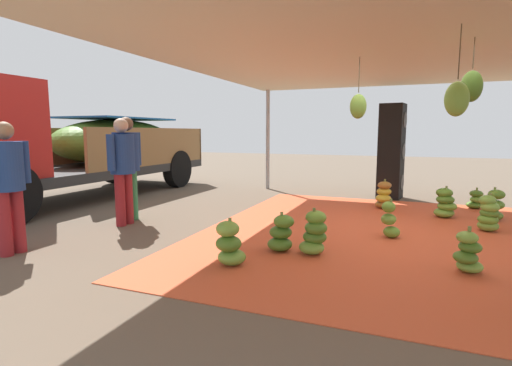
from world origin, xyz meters
The scene contains 18 objects.
ground_plane centered at (0.00, 3.00, 0.00)m, with size 40.00×40.00×0.00m, color brown.
tarp_orange centered at (0.00, 0.00, 0.01)m, with size 6.05×5.42×0.01m, color #D1512D.
tent_canopy centered at (-0.01, -0.09, 2.56)m, with size 8.00×7.00×2.65m.
banana_bunch_0 centered at (-1.33, -0.81, 0.22)m, with size 0.37×0.37×0.50m.
banana_bunch_1 centered at (1.66, -1.57, 0.25)m, with size 0.44×0.43×0.56m.
banana_bunch_2 centered at (1.57, -0.81, 0.25)m, with size 0.45×0.47×0.56m.
banana_bunch_3 centered at (-1.29, 0.86, 0.26)m, with size 0.44×0.43×0.57m.
banana_bunch_4 centered at (2.04, 0.25, 0.26)m, with size 0.46×0.43×0.58m.
banana_bunch_5 centered at (-2.05, 1.65, 0.24)m, with size 0.44×0.44×0.54m.
banana_bunch_7 centered at (-0.16, 0.04, 0.25)m, with size 0.32×0.35×0.56m.
banana_bunch_8 centered at (0.76, -1.34, 0.27)m, with size 0.41×0.40×0.59m.
banana_bunch_9 centered at (2.68, -1.44, 0.18)m, with size 0.41×0.42×0.42m.
banana_bunch_10 centered at (-1.31, 1.28, 0.22)m, with size 0.44×0.44×0.50m.
cargo_truck_main centered at (0.54, 6.80, 1.22)m, with size 7.13×2.45×2.40m.
worker_0 centered at (-2.63, 4.33, 0.95)m, with size 0.59×0.36×1.62m.
worker_1 centered at (-0.88, 4.09, 1.00)m, with size 0.63×0.38×1.72m.
worker_2 centered at (-0.61, 4.21, 1.02)m, with size 0.64×0.39×1.75m.
speaker_stack centered at (3.43, 0.20, 1.06)m, with size 0.62×0.59×2.13m.
Camera 1 is at (-5.87, -0.17, 1.50)m, focal length 27.27 mm.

